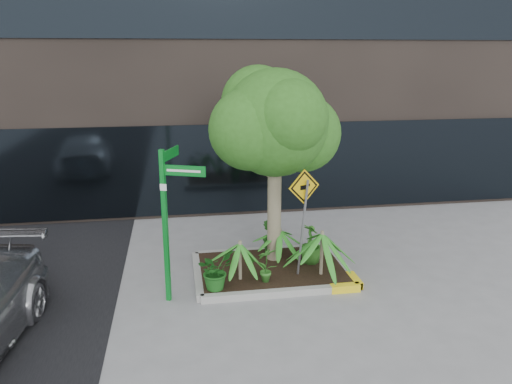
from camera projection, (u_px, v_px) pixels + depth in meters
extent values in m
plane|color=gray|center=(265.00, 280.00, 10.57)|extent=(80.00, 80.00, 0.00)
cube|color=#9E9E99|center=(262.00, 251.00, 11.91)|extent=(3.20, 0.15, 0.15)
cube|color=#9E9E99|center=(282.00, 293.00, 9.82)|extent=(3.20, 0.15, 0.15)
cube|color=#9E9E99|center=(198.00, 275.00, 10.61)|extent=(0.15, 2.20, 0.15)
cube|color=#9E9E99|center=(342.00, 265.00, 11.11)|extent=(0.15, 2.20, 0.15)
cube|color=yellow|center=(345.00, 288.00, 10.02)|extent=(0.60, 0.17, 0.15)
cube|color=black|center=(271.00, 268.00, 10.85)|extent=(3.05, 2.05, 0.06)
cylinder|color=gray|center=(274.00, 205.00, 10.95)|extent=(0.30, 0.30, 2.84)
cylinder|color=gray|center=(279.00, 158.00, 10.69)|extent=(0.54, 0.15, 0.92)
sphere|color=#2B611B|center=(275.00, 123.00, 10.47)|extent=(2.27, 2.27, 2.27)
sphere|color=#2B611B|center=(302.00, 133.00, 10.92)|extent=(1.70, 1.70, 1.70)
sphere|color=#2B611B|center=(250.00, 129.00, 10.23)|extent=(1.70, 1.70, 1.70)
sphere|color=#2B611B|center=(290.00, 117.00, 9.91)|extent=(1.51, 1.51, 1.51)
sphere|color=#2B611B|center=(258.00, 103.00, 10.77)|extent=(1.61, 1.61, 1.61)
cylinder|color=gray|center=(322.00, 253.00, 10.37)|extent=(0.07, 0.07, 0.96)
cylinder|color=gray|center=(240.00, 260.00, 10.15)|extent=(0.07, 0.07, 0.84)
cylinder|color=gray|center=(280.00, 243.00, 11.23)|extent=(0.07, 0.07, 0.70)
imported|color=#185317|center=(215.00, 270.00, 9.75)|extent=(0.99, 0.99, 0.78)
imported|color=#2D6B20|center=(311.00, 243.00, 10.98)|extent=(0.66, 0.66, 0.90)
imported|color=#2E7123|center=(266.00, 264.00, 10.07)|extent=(0.51, 0.51, 0.75)
imported|color=#225F1B|center=(272.00, 236.00, 11.49)|extent=(0.60, 0.60, 0.85)
cube|color=#0B7C24|center=(165.00, 228.00, 9.31)|extent=(0.11, 0.11, 2.97)
cube|color=#0B7C24|center=(183.00, 171.00, 8.93)|extent=(0.78, 0.33, 0.19)
cube|color=#0B7C24|center=(170.00, 154.00, 9.33)|extent=(0.33, 0.78, 0.19)
cube|color=white|center=(183.00, 171.00, 8.91)|extent=(0.59, 0.24, 0.04)
cube|color=white|center=(169.00, 154.00, 9.33)|extent=(0.24, 0.59, 0.04)
cube|color=white|center=(163.00, 187.00, 9.05)|extent=(0.12, 0.05, 0.13)
cylinder|color=slate|center=(303.00, 229.00, 10.08)|extent=(0.15, 0.33, 2.10)
cube|color=#E2B20B|center=(304.00, 187.00, 9.82)|extent=(0.68, 0.25, 0.71)
cube|color=black|center=(304.00, 187.00, 9.81)|extent=(0.60, 0.21, 0.63)
cube|color=#E2B20B|center=(304.00, 187.00, 9.81)|extent=(0.51, 0.17, 0.53)
cube|color=black|center=(304.00, 187.00, 9.80)|extent=(0.16, 0.06, 0.09)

